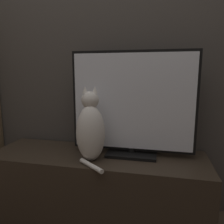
% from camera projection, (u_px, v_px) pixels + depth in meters
% --- Properties ---
extents(wall_back, '(4.80, 0.05, 2.60)m').
position_uv_depth(wall_back, '(106.00, 39.00, 1.66)').
color(wall_back, '#47423D').
rests_on(wall_back, ground_plane).
extents(tv_stand, '(1.52, 0.47, 0.48)m').
position_uv_depth(tv_stand, '(97.00, 186.00, 1.58)').
color(tv_stand, '#33281E').
rests_on(tv_stand, ground_plane).
extents(tv, '(0.85, 0.21, 0.72)m').
position_uv_depth(tv, '(132.00, 106.00, 1.48)').
color(tv, black).
rests_on(tv, tv_stand).
extents(cat, '(0.25, 0.30, 0.48)m').
position_uv_depth(cat, '(91.00, 130.00, 1.42)').
color(cat, silver).
rests_on(cat, tv_stand).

